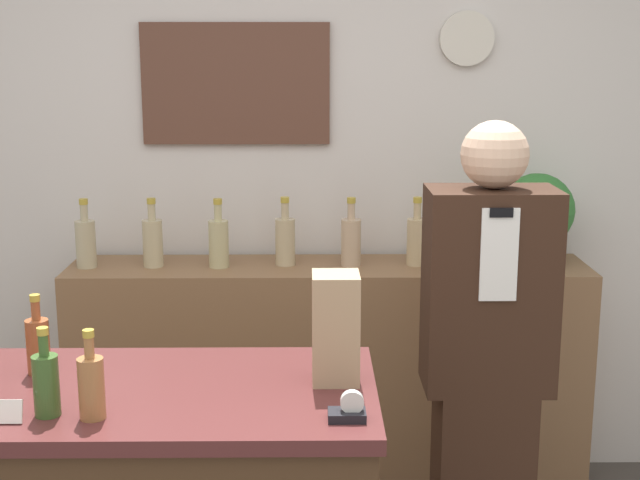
# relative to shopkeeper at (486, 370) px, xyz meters

# --- Properties ---
(back_wall) EXTENTS (5.20, 0.09, 2.70)m
(back_wall) POSITION_rel_shopkeeper_xyz_m (-0.64, 0.99, 0.55)
(back_wall) COLOR silver
(back_wall) RESTS_ON ground_plane
(back_shelf) EXTENTS (2.08, 0.39, 0.97)m
(back_shelf) POSITION_rel_shopkeeper_xyz_m (-0.50, 0.73, -0.32)
(back_shelf) COLOR brown
(back_shelf) RESTS_ON ground_plane
(shopkeeper) EXTENTS (0.41, 0.26, 1.61)m
(shopkeeper) POSITION_rel_shopkeeper_xyz_m (0.00, 0.00, 0.00)
(shopkeeper) COLOR #331E14
(shopkeeper) RESTS_ON ground_plane
(potted_plant) EXTENTS (0.30, 0.30, 0.37)m
(potted_plant) POSITION_rel_shopkeeper_xyz_m (0.34, 0.77, 0.37)
(potted_plant) COLOR #4C3D2D
(potted_plant) RESTS_ON back_shelf
(paper_bag) EXTENTS (0.12, 0.12, 0.29)m
(paper_bag) POSITION_rel_shopkeeper_xyz_m (-0.50, -0.51, 0.31)
(paper_bag) COLOR tan
(paper_bag) RESTS_ON display_counter
(tape_dispenser) EXTENTS (0.09, 0.06, 0.07)m
(tape_dispenser) POSITION_rel_shopkeeper_xyz_m (-0.48, -0.76, 0.19)
(tape_dispenser) COLOR black
(tape_dispenser) RESTS_ON display_counter
(price_card_right) EXTENTS (0.09, 0.02, 0.06)m
(price_card_right) POSITION_rel_shopkeeper_xyz_m (-1.29, -0.77, 0.19)
(price_card_right) COLOR white
(price_card_right) RESTS_ON display_counter
(counter_bottle_3) EXTENTS (0.06, 0.06, 0.22)m
(counter_bottle_3) POSITION_rel_shopkeeper_xyz_m (-1.30, -0.44, 0.25)
(counter_bottle_3) COLOR brown
(counter_bottle_3) RESTS_ON display_counter
(counter_bottle_4) EXTENTS (0.06, 0.06, 0.22)m
(counter_bottle_4) POSITION_rel_shopkeeper_xyz_m (-1.20, -0.73, 0.25)
(counter_bottle_4) COLOR #375825
(counter_bottle_4) RESTS_ON display_counter
(counter_bottle_5) EXTENTS (0.06, 0.06, 0.22)m
(counter_bottle_5) POSITION_rel_shopkeeper_xyz_m (-1.09, -0.74, 0.25)
(counter_bottle_5) COLOR #9A6439
(counter_bottle_5) RESTS_ON display_counter
(shelf_bottle_0) EXTENTS (0.08, 0.08, 0.28)m
(shelf_bottle_0) POSITION_rel_shopkeeper_xyz_m (-1.46, 0.72, 0.27)
(shelf_bottle_0) COLOR tan
(shelf_bottle_0) RESTS_ON back_shelf
(shelf_bottle_1) EXTENTS (0.08, 0.08, 0.28)m
(shelf_bottle_1) POSITION_rel_shopkeeper_xyz_m (-1.19, 0.73, 0.27)
(shelf_bottle_1) COLOR tan
(shelf_bottle_1) RESTS_ON back_shelf
(shelf_bottle_2) EXTENTS (0.08, 0.08, 0.28)m
(shelf_bottle_2) POSITION_rel_shopkeeper_xyz_m (-0.93, 0.71, 0.27)
(shelf_bottle_2) COLOR tan
(shelf_bottle_2) RESTS_ON back_shelf
(shelf_bottle_3) EXTENTS (0.08, 0.08, 0.28)m
(shelf_bottle_3) POSITION_rel_shopkeeper_xyz_m (-0.67, 0.75, 0.27)
(shelf_bottle_3) COLOR tan
(shelf_bottle_3) RESTS_ON back_shelf
(shelf_bottle_4) EXTENTS (0.08, 0.08, 0.28)m
(shelf_bottle_4) POSITION_rel_shopkeeper_xyz_m (-0.41, 0.73, 0.27)
(shelf_bottle_4) COLOR tan
(shelf_bottle_4) RESTS_ON back_shelf
(shelf_bottle_5) EXTENTS (0.08, 0.08, 0.28)m
(shelf_bottle_5) POSITION_rel_shopkeeper_xyz_m (-0.14, 0.74, 0.27)
(shelf_bottle_5) COLOR tan
(shelf_bottle_5) RESTS_ON back_shelf
(shelf_bottle_6) EXTENTS (0.08, 0.08, 0.28)m
(shelf_bottle_6) POSITION_rel_shopkeeper_xyz_m (0.12, 0.74, 0.27)
(shelf_bottle_6) COLOR tan
(shelf_bottle_6) RESTS_ON back_shelf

